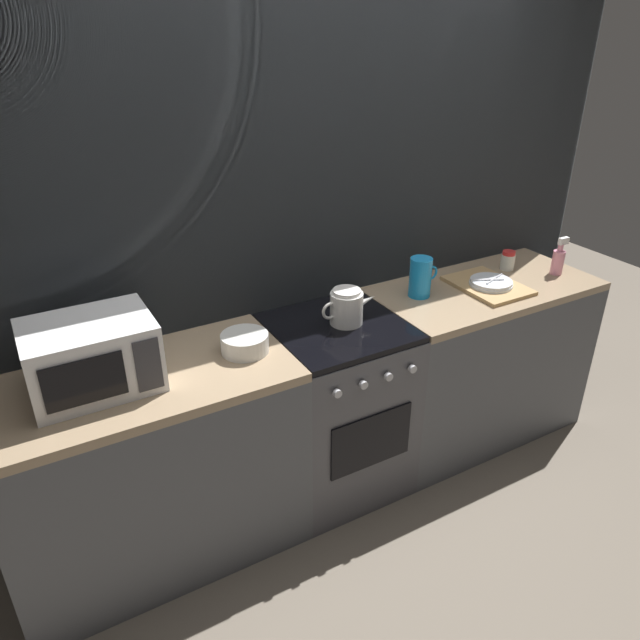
{
  "coord_description": "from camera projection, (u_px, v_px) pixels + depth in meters",
  "views": [
    {
      "loc": [
        -1.26,
        -2.05,
        2.17
      ],
      "look_at": [
        -0.09,
        0.0,
        0.95
      ],
      "focal_mm": 33.6,
      "sensor_mm": 36.0,
      "label": 1
    }
  ],
  "objects": [
    {
      "name": "ground_plane",
      "position": [
        335.0,
        477.0,
        3.13
      ],
      "size": [
        8.0,
        8.0,
        0.0
      ],
      "primitive_type": "plane",
      "color": "#6B6054"
    },
    {
      "name": "kettle",
      "position": [
        347.0,
        307.0,
        2.7
      ],
      "size": [
        0.28,
        0.15,
        0.17
      ],
      "color": "white",
      "rests_on": "stove_unit"
    },
    {
      "name": "stove_unit",
      "position": [
        337.0,
        407.0,
        2.92
      ],
      "size": [
        0.6,
        0.63,
        0.9
      ],
      "color": "#4C4C51",
      "rests_on": "ground_plane"
    },
    {
      "name": "microwave",
      "position": [
        91.0,
        356.0,
        2.21
      ],
      "size": [
        0.46,
        0.35,
        0.27
      ],
      "color": "white",
      "rests_on": "counter_left"
    },
    {
      "name": "spice_jar",
      "position": [
        508.0,
        260.0,
        3.29
      ],
      "size": [
        0.08,
        0.08,
        0.1
      ],
      "color": "silver",
      "rests_on": "counter_right"
    },
    {
      "name": "mixing_bowl",
      "position": [
        245.0,
        343.0,
        2.49
      ],
      "size": [
        0.2,
        0.2,
        0.08
      ],
      "primitive_type": "cylinder",
      "color": "silver",
      "rests_on": "counter_left"
    },
    {
      "name": "spray_bottle",
      "position": [
        558.0,
        260.0,
        3.22
      ],
      "size": [
        0.08,
        0.06,
        0.2
      ],
      "color": "pink",
      "rests_on": "counter_right"
    },
    {
      "name": "dish_pile",
      "position": [
        489.0,
        284.0,
        3.08
      ],
      "size": [
        0.3,
        0.4,
        0.06
      ],
      "color": "tan",
      "rests_on": "counter_right"
    },
    {
      "name": "counter_right",
      "position": [
        475.0,
        359.0,
        3.32
      ],
      "size": [
        1.2,
        0.6,
        0.9
      ],
      "color": "#515459",
      "rests_on": "ground_plane"
    },
    {
      "name": "back_wall",
      "position": [
        303.0,
        241.0,
        2.83
      ],
      "size": [
        3.6,
        0.05,
        2.4
      ],
      "color": "gray",
      "rests_on": "ground_plane"
    },
    {
      "name": "counter_left",
      "position": [
        154.0,
        468.0,
        2.53
      ],
      "size": [
        1.2,
        0.6,
        0.9
      ],
      "color": "#515459",
      "rests_on": "ground_plane"
    },
    {
      "name": "pitcher",
      "position": [
        421.0,
        277.0,
        2.96
      ],
      "size": [
        0.16,
        0.11,
        0.2
      ],
      "color": "#198CD8",
      "rests_on": "counter_right"
    }
  ]
}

